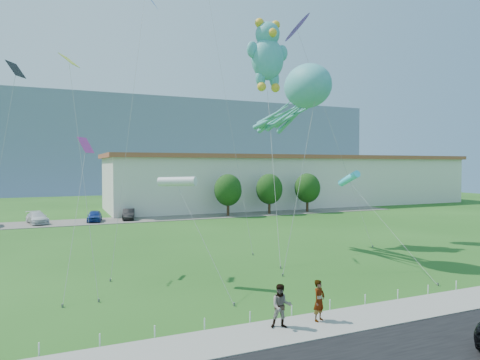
{
  "coord_description": "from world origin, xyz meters",
  "views": [
    {
      "loc": [
        -10.35,
        -17.36,
        6.61
      ],
      "look_at": [
        0.53,
        8.0,
        5.65
      ],
      "focal_mm": 32.0,
      "sensor_mm": 36.0,
      "label": 1
    }
  ],
  "objects_px": {
    "warehouse": "(296,180)",
    "parked_car_white": "(37,218)",
    "pedestrian_right": "(281,306)",
    "pedestrian_left": "(319,300)",
    "teddy_bear_kite": "(268,54)",
    "parked_car_blue": "(94,216)",
    "parked_car_black": "(129,214)",
    "octopus_kite": "(300,97)"
  },
  "relations": [
    {
      "from": "warehouse",
      "to": "parked_car_white",
      "type": "bearing_deg",
      "value": -167.55
    },
    {
      "from": "pedestrian_right",
      "to": "parked_car_white",
      "type": "bearing_deg",
      "value": 125.73
    },
    {
      "from": "pedestrian_left",
      "to": "teddy_bear_kite",
      "type": "bearing_deg",
      "value": 45.82
    },
    {
      "from": "warehouse",
      "to": "parked_car_blue",
      "type": "distance_m",
      "value": 33.83
    },
    {
      "from": "warehouse",
      "to": "parked_car_black",
      "type": "relative_size",
      "value": 15.8
    },
    {
      "from": "pedestrian_left",
      "to": "warehouse",
      "type": "bearing_deg",
      "value": 36.39
    },
    {
      "from": "parked_car_black",
      "to": "octopus_kite",
      "type": "relative_size",
      "value": 0.29
    },
    {
      "from": "warehouse",
      "to": "parked_car_white",
      "type": "xyz_separation_m",
      "value": [
        -38.46,
        -8.49,
        -3.42
      ]
    },
    {
      "from": "pedestrian_left",
      "to": "pedestrian_right",
      "type": "height_order",
      "value": "pedestrian_right"
    },
    {
      "from": "parked_car_white",
      "to": "parked_car_blue",
      "type": "height_order",
      "value": "parked_car_white"
    },
    {
      "from": "parked_car_blue",
      "to": "octopus_kite",
      "type": "height_order",
      "value": "octopus_kite"
    },
    {
      "from": "parked_car_white",
      "to": "octopus_kite",
      "type": "height_order",
      "value": "octopus_kite"
    },
    {
      "from": "pedestrian_right",
      "to": "teddy_bear_kite",
      "type": "xyz_separation_m",
      "value": [
        8.2,
        17.43,
        14.98
      ]
    },
    {
      "from": "warehouse",
      "to": "pedestrian_right",
      "type": "relative_size",
      "value": 34.77
    },
    {
      "from": "pedestrian_left",
      "to": "octopus_kite",
      "type": "height_order",
      "value": "octopus_kite"
    },
    {
      "from": "pedestrian_left",
      "to": "parked_car_blue",
      "type": "xyz_separation_m",
      "value": [
        -6.06,
        37.33,
        -0.26
      ]
    },
    {
      "from": "pedestrian_left",
      "to": "parked_car_blue",
      "type": "height_order",
      "value": "pedestrian_left"
    },
    {
      "from": "pedestrian_right",
      "to": "octopus_kite",
      "type": "bearing_deg",
      "value": 76.44
    },
    {
      "from": "octopus_kite",
      "to": "warehouse",
      "type": "bearing_deg",
      "value": 59.77
    },
    {
      "from": "parked_car_black",
      "to": "pedestrian_right",
      "type": "bearing_deg",
      "value": -78.97
    },
    {
      "from": "parked_car_white",
      "to": "parked_car_black",
      "type": "height_order",
      "value": "parked_car_white"
    },
    {
      "from": "pedestrian_left",
      "to": "parked_car_black",
      "type": "distance_m",
      "value": 37.75
    },
    {
      "from": "pedestrian_left",
      "to": "parked_car_blue",
      "type": "relative_size",
      "value": 0.46
    },
    {
      "from": "parked_car_white",
      "to": "warehouse",
      "type": "bearing_deg",
      "value": -1.09
    },
    {
      "from": "parked_car_blue",
      "to": "teddy_bear_kite",
      "type": "xyz_separation_m",
      "value": [
        12.43,
        -19.95,
        15.26
      ]
    },
    {
      "from": "pedestrian_right",
      "to": "parked_car_white",
      "type": "xyz_separation_m",
      "value": [
        -10.3,
        37.99,
        -0.27
      ]
    },
    {
      "from": "parked_car_white",
      "to": "teddy_bear_kite",
      "type": "height_order",
      "value": "teddy_bear_kite"
    },
    {
      "from": "warehouse",
      "to": "octopus_kite",
      "type": "xyz_separation_m",
      "value": [
        -20.47,
        -35.13,
        7.3
      ]
    },
    {
      "from": "parked_car_blue",
      "to": "octopus_kite",
      "type": "distance_m",
      "value": 30.58
    },
    {
      "from": "teddy_bear_kite",
      "to": "pedestrian_right",
      "type": "bearing_deg",
      "value": -115.19
    },
    {
      "from": "parked_car_black",
      "to": "warehouse",
      "type": "bearing_deg",
      "value": 27.71
    },
    {
      "from": "pedestrian_right",
      "to": "octopus_kite",
      "type": "distance_m",
      "value": 17.24
    },
    {
      "from": "parked_car_blue",
      "to": "pedestrian_right",
      "type": "bearing_deg",
      "value": -74.46
    },
    {
      "from": "pedestrian_right",
      "to": "pedestrian_left",
      "type": "bearing_deg",
      "value": 22.3
    },
    {
      "from": "warehouse",
      "to": "pedestrian_left",
      "type": "relative_size",
      "value": 35.52
    },
    {
      "from": "parked_car_black",
      "to": "pedestrian_left",
      "type": "bearing_deg",
      "value": -76.19
    },
    {
      "from": "parked_car_blue",
      "to": "teddy_bear_kite",
      "type": "relative_size",
      "value": 0.2
    },
    {
      "from": "parked_car_white",
      "to": "octopus_kite",
      "type": "bearing_deg",
      "value": -69.52
    },
    {
      "from": "warehouse",
      "to": "parked_car_black",
      "type": "distance_m",
      "value": 29.94
    },
    {
      "from": "parked_car_blue",
      "to": "teddy_bear_kite",
      "type": "distance_m",
      "value": 28.03
    },
    {
      "from": "octopus_kite",
      "to": "teddy_bear_kite",
      "type": "xyz_separation_m",
      "value": [
        0.51,
        6.08,
        4.53
      ]
    },
    {
      "from": "warehouse",
      "to": "parked_car_black",
      "type": "xyz_separation_m",
      "value": [
        -28.43,
        -8.74,
        -3.43
      ]
    }
  ]
}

